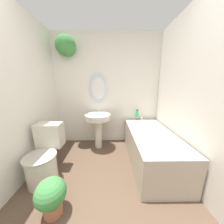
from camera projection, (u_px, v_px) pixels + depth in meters
wall_back at (102, 85)px, 2.49m from camera, size 2.41×0.39×2.40m
wall_left at (12, 96)px, 1.42m from camera, size 0.06×2.34×2.40m
wall_right at (196, 96)px, 1.45m from camera, size 0.06×2.34×2.40m
toilet at (45, 157)px, 1.62m from camera, size 0.41×0.61×0.76m
pedestal_sink at (98, 122)px, 2.36m from camera, size 0.53×0.53×0.84m
bathtub at (150, 146)px, 1.97m from camera, size 0.70×1.48×0.63m
shampoo_bottle at (137, 114)px, 2.52m from camera, size 0.07×0.07×0.17m
potted_plant at (51, 195)px, 1.14m from camera, size 0.30×0.30×0.42m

